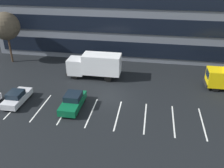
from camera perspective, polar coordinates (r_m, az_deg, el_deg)
ground_plane at (r=28.21m, az=-0.44°, el=-3.23°), size 120.00×120.00×0.00m
lot_markings at (r=25.43m, az=-1.77°, el=-6.99°), size 19.74×5.40×0.01m
box_truck_white at (r=32.32m, az=-3.97°, el=4.54°), size 7.17×2.37×3.32m
sedan_silver at (r=28.88m, az=-21.40°, el=-2.94°), size 1.72×4.11×1.47m
sedan_forest at (r=26.36m, az=-9.14°, el=-4.07°), size 1.87×4.47×1.60m
bare_tree at (r=39.69m, az=-23.65°, el=12.32°), size 4.07×4.07×7.63m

